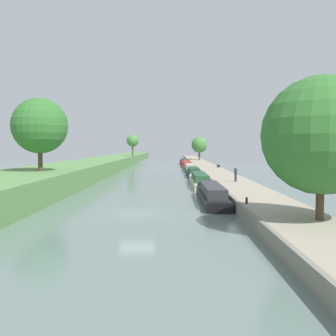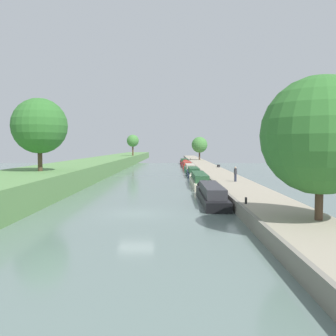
% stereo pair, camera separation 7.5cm
% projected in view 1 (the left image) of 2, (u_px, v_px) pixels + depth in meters
% --- Properties ---
extents(ground_plane, '(160.00, 160.00, 0.00)m').
position_uv_depth(ground_plane, '(137.00, 213.00, 27.01)').
color(ground_plane, slate).
extents(right_towpath, '(4.26, 260.00, 0.87)m').
position_uv_depth(right_towpath, '(269.00, 208.00, 26.88)').
color(right_towpath, '#9E937F').
rests_on(right_towpath, ground_plane).
extents(stone_quay, '(0.25, 260.00, 0.92)m').
position_uv_depth(stone_quay, '(237.00, 207.00, 26.90)').
color(stone_quay, gray).
rests_on(stone_quay, ground_plane).
extents(narrowboat_black, '(1.86, 12.87, 2.05)m').
position_uv_depth(narrowboat_black, '(211.00, 194.00, 33.13)').
color(narrowboat_black, black).
rests_on(narrowboat_black, ground_plane).
extents(narrowboat_cream, '(1.86, 14.54, 2.06)m').
position_uv_depth(narrowboat_cream, '(199.00, 180.00, 46.69)').
color(narrowboat_cream, beige).
rests_on(narrowboat_cream, ground_plane).
extents(narrowboat_navy, '(1.82, 10.58, 2.01)m').
position_uv_depth(narrowboat_navy, '(193.00, 173.00, 60.19)').
color(narrowboat_navy, '#141E42').
rests_on(narrowboat_navy, ground_plane).
extents(narrowboat_green, '(1.86, 13.27, 1.96)m').
position_uv_depth(narrowboat_green, '(190.00, 168.00, 72.27)').
color(narrowboat_green, '#1E6033').
rests_on(narrowboat_green, ground_plane).
extents(narrowboat_red, '(2.06, 16.74, 1.96)m').
position_uv_depth(narrowboat_red, '(187.00, 164.00, 88.47)').
color(narrowboat_red, maroon).
rests_on(narrowboat_red, ground_plane).
extents(narrowboat_maroon, '(2.15, 11.16, 2.08)m').
position_uv_depth(narrowboat_maroon, '(184.00, 162.00, 102.28)').
color(narrowboat_maroon, maroon).
rests_on(narrowboat_maroon, ground_plane).
extents(tree_rightbank_near, '(6.28, 6.28, 7.65)m').
position_uv_depth(tree_rightbank_near, '(321.00, 135.00, 19.89)').
color(tree_rightbank_near, '#4C3828').
rests_on(tree_rightbank_near, right_towpath).
extents(tree_rightbank_midnear, '(4.49, 4.49, 6.53)m').
position_uv_depth(tree_rightbank_midnear, '(199.00, 145.00, 107.49)').
color(tree_rightbank_midnear, '#4C3828').
rests_on(tree_rightbank_midnear, right_towpath).
extents(tree_leftbank_downstream, '(3.21, 3.21, 5.57)m').
position_uv_depth(tree_leftbank_downstream, '(133.00, 141.00, 100.65)').
color(tree_leftbank_downstream, brown).
rests_on(tree_leftbank_downstream, left_grassy_bank).
extents(tree_leftbank_upstream, '(5.64, 5.64, 7.44)m').
position_uv_depth(tree_leftbank_upstream, '(40.00, 126.00, 38.42)').
color(tree_leftbank_upstream, '#4C3828').
rests_on(tree_leftbank_upstream, left_grassy_bank).
extents(person_walking, '(0.34, 0.34, 1.66)m').
position_uv_depth(person_walking, '(236.00, 174.00, 41.92)').
color(person_walking, '#282D42').
rests_on(person_walking, right_towpath).
extents(mooring_bollard_near, '(0.16, 0.16, 0.45)m').
position_uv_depth(mooring_bollard_near, '(247.00, 201.00, 25.76)').
color(mooring_bollard_near, black).
rests_on(mooring_bollard_near, right_towpath).
extents(mooring_bollard_far, '(0.16, 0.16, 0.45)m').
position_uv_depth(mooring_bollard_far, '(190.00, 159.00, 106.65)').
color(mooring_bollard_far, black).
rests_on(mooring_bollard_far, right_towpath).
extents(park_bench, '(0.44, 1.50, 0.47)m').
position_uv_depth(park_bench, '(218.00, 165.00, 70.38)').
color(park_bench, '#333338').
rests_on(park_bench, right_towpath).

